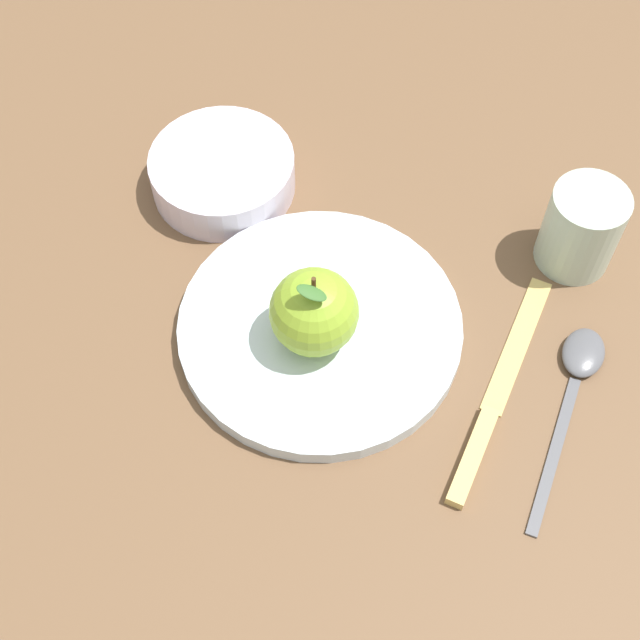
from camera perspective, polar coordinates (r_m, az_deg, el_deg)
name	(u,v)px	position (r m, az deg, el deg)	size (l,w,h in m)	color
ground_plane	(332,347)	(0.74, 0.79, -1.75)	(2.40, 2.40, 0.00)	brown
dinner_plate	(320,327)	(0.74, 0.00, -0.45)	(0.24, 0.24, 0.02)	silver
apple	(314,313)	(0.70, -0.40, 0.42)	(0.07, 0.07, 0.08)	#8CB22D
side_bowl	(222,170)	(0.83, -6.22, 9.44)	(0.13, 0.13, 0.04)	silver
cup	(582,226)	(0.79, 16.32, 5.77)	(0.07, 0.07, 0.08)	#B2C6B2
knife	(493,406)	(0.73, 10.91, -5.36)	(0.22, 0.08, 0.01)	#D8B766
spoon	(577,376)	(0.75, 15.98, -3.43)	(0.19, 0.07, 0.01)	#59595E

